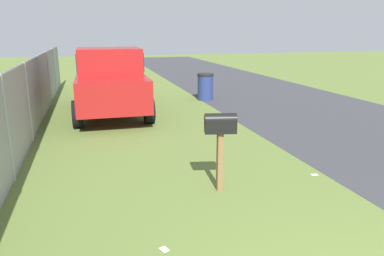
{
  "coord_description": "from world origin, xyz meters",
  "views": [
    {
      "loc": [
        -1.17,
        2.35,
        2.57
      ],
      "look_at": [
        4.24,
        0.82,
        1.07
      ],
      "focal_mm": 33.98,
      "sensor_mm": 36.0,
      "label": 1
    }
  ],
  "objects": [
    {
      "name": "trash_bin",
      "position": [
        12.06,
        -1.92,
        0.51
      ],
      "size": [
        0.62,
        0.62,
        1.01
      ],
      "color": "navy",
      "rests_on": "ground"
    },
    {
      "name": "fence_section",
      "position": [
        9.14,
        3.77,
        1.01
      ],
      "size": [
        17.25,
        0.07,
        1.89
      ],
      "color": "#9EA3A8",
      "rests_on": "ground"
    },
    {
      "name": "litter_wrapper_far_scatter",
      "position": [
        2.66,
        1.62,
        0.0
      ],
      "size": [
        0.14,
        0.12,
        0.01
      ],
      "primitive_type": "cube",
      "rotation": [
        0.0,
        0.0,
        0.39
      ],
      "color": "silver",
      "rests_on": "ground"
    },
    {
      "name": "pickup_truck",
      "position": [
        10.56,
        1.74,
        1.11
      ],
      "size": [
        5.39,
        2.28,
        2.09
      ],
      "rotation": [
        0.0,
        0.0,
        3.13
      ],
      "color": "maroon",
      "rests_on": "ground"
    },
    {
      "name": "mailbox",
      "position": [
        4.09,
        0.39,
        1.05
      ],
      "size": [
        0.3,
        0.54,
        1.32
      ],
      "rotation": [
        0.0,
        0.0,
        -0.2
      ],
      "color": "brown",
      "rests_on": "ground"
    },
    {
      "name": "litter_wrapper_near_hydrant",
      "position": [
        4.24,
        -1.54,
        0.0
      ],
      "size": [
        0.09,
        0.13,
        0.01
      ],
      "primitive_type": "cube",
      "rotation": [
        0.0,
        0.0,
        1.5
      ],
      "color": "silver",
      "rests_on": "ground"
    },
    {
      "name": "road_asphalt",
      "position": [
        6.0,
        -4.74,
        0.0
      ],
      "size": [
        60.0,
        6.03,
        0.01
      ],
      "primitive_type": "cube",
      "color": "#38383D",
      "rests_on": "ground"
    }
  ]
}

